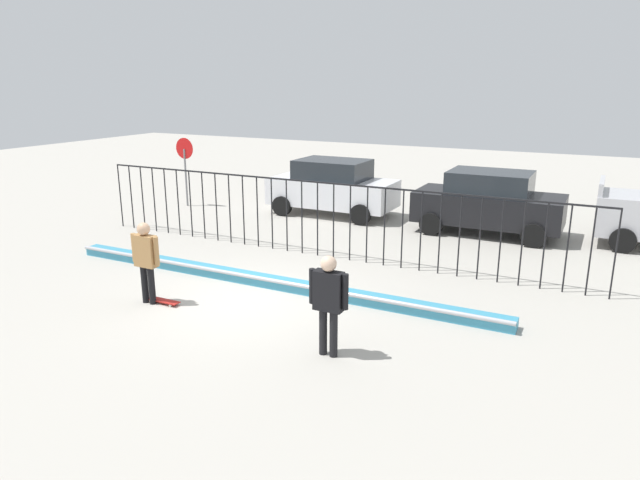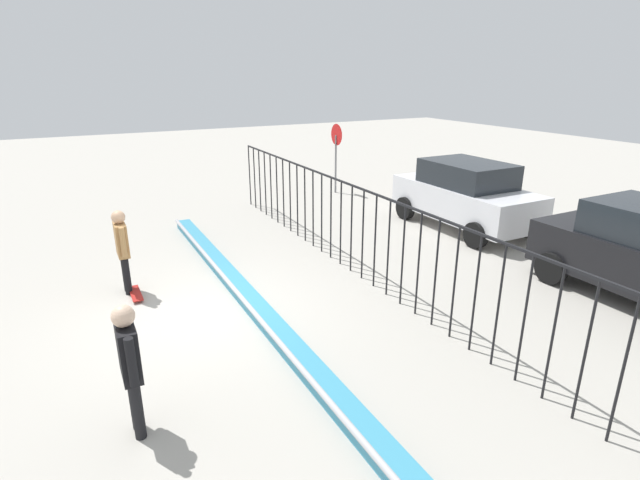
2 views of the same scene
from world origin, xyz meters
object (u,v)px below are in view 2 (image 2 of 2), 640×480
camera_operator (129,359)px  stop_sign (336,149)px  skateboard (136,293)px  parked_car_white (465,194)px  skateboarder (122,244)px

camera_operator → stop_sign: stop_sign is taller
camera_operator → stop_sign: 13.06m
skateboard → parked_car_white: 9.10m
skateboarder → skateboard: bearing=13.2°
skateboard → parked_car_white: (-0.42, 9.04, 0.91)m
skateboard → stop_sign: size_ratio=0.32×
parked_car_white → stop_sign: bearing=-171.6°
parked_car_white → skateboard: bearing=-90.8°
skateboarder → camera_operator: size_ratio=0.98×
parked_car_white → stop_sign: (-5.42, -1.14, 0.64)m
skateboarder → skateboard: 1.02m
camera_operator → parked_car_white: bearing=-36.8°
parked_car_white → stop_sign: 5.58m
skateboard → parked_car_white: size_ratio=0.19×
parked_car_white → skateboarder: bearing=-92.5°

